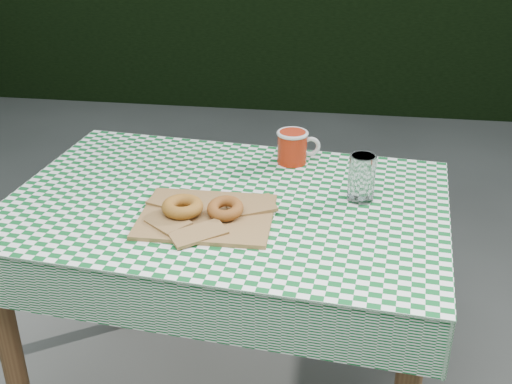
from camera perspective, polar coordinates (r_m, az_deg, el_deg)
table at (r=1.92m, az=-2.45°, el=-10.83°), size 1.21×0.87×0.75m
tablecloth at (r=1.72m, az=-2.69°, el=-0.79°), size 1.24×0.89×0.01m
paper_bag at (r=1.63m, az=-4.44°, el=-2.07°), size 0.34×0.27×0.02m
bagel_front at (r=1.62m, az=-6.58°, el=-1.30°), size 0.12×0.12×0.03m
bagel_back at (r=1.61m, az=-2.77°, el=-1.46°), size 0.11×0.11×0.03m
coffee_mug at (r=1.92m, az=3.25°, el=4.01°), size 0.22×0.22×0.10m
drinking_glass at (r=1.71m, az=9.42°, el=1.25°), size 0.09×0.09×0.13m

